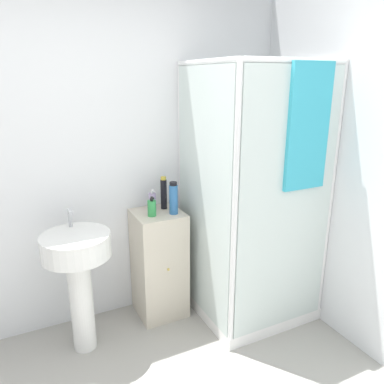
% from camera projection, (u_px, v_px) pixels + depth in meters
% --- Properties ---
extents(wall_back, '(6.40, 0.06, 2.50)m').
position_uv_depth(wall_back, '(67.00, 162.00, 2.62)').
color(wall_back, silver).
rests_on(wall_back, ground_plane).
extents(shower_enclosure, '(0.84, 0.87, 1.93)m').
position_uv_depth(shower_enclosure, '(249.00, 249.00, 2.87)').
color(shower_enclosure, white).
rests_on(shower_enclosure, ground_plane).
extents(vanity_cabinet, '(0.36, 0.38, 0.85)m').
position_uv_depth(vanity_cabinet, '(159.00, 264.00, 2.92)').
color(vanity_cabinet, beige).
rests_on(vanity_cabinet, ground_plane).
extents(sink, '(0.45, 0.45, 0.99)m').
position_uv_depth(sink, '(78.00, 267.00, 2.46)').
color(sink, white).
rests_on(sink, ground_plane).
extents(soap_dispenser, '(0.06, 0.06, 0.15)m').
position_uv_depth(soap_dispenser, '(152.00, 208.00, 2.71)').
color(soap_dispenser, green).
rests_on(soap_dispenser, vanity_cabinet).
extents(shampoo_bottle_tall_black, '(0.05, 0.05, 0.25)m').
position_uv_depth(shampoo_bottle_tall_black, '(164.00, 193.00, 2.84)').
color(shampoo_bottle_tall_black, black).
rests_on(shampoo_bottle_tall_black, vanity_cabinet).
extents(shampoo_bottle_blue, '(0.06, 0.06, 0.24)m').
position_uv_depth(shampoo_bottle_blue, '(173.00, 198.00, 2.74)').
color(shampoo_bottle_blue, '#2D66A3').
rests_on(shampoo_bottle_blue, vanity_cabinet).
extents(lotion_bottle_white, '(0.06, 0.06, 0.17)m').
position_uv_depth(lotion_bottle_white, '(152.00, 202.00, 2.81)').
color(lotion_bottle_white, '#B299C6').
rests_on(lotion_bottle_white, vanity_cabinet).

